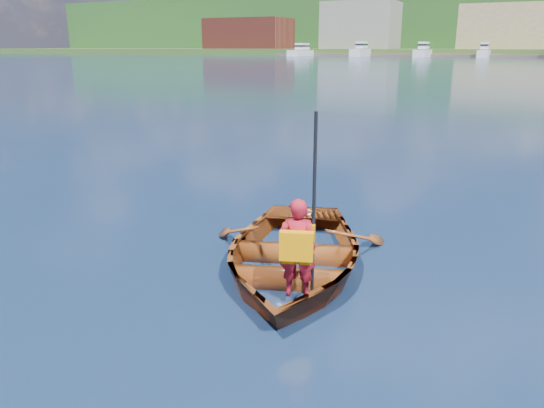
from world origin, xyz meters
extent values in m
plane|color=#121F40|center=(0.00, 0.00, 0.00)|extent=(600.00, 600.00, 0.00)
imported|color=#72350E|center=(-1.31, 0.64, 0.20)|extent=(3.37, 4.00, 0.71)
imported|color=#A51425|center=(-0.90, -0.17, 0.63)|extent=(0.45, 0.36, 1.06)
cube|color=orange|center=(-0.86, -0.28, 0.70)|extent=(0.35, 0.20, 0.30)
cube|color=orange|center=(-0.93, -0.05, 0.70)|extent=(0.35, 0.18, 0.30)
cube|color=orange|center=(-0.90, -0.17, 0.52)|extent=(0.35, 0.30, 0.05)
cylinder|color=black|center=(-0.80, 0.02, 1.06)|extent=(0.05, 0.05, 1.91)
cube|color=#2B5220|center=(0.00, 190.00, 1.00)|extent=(400.00, 80.00, 2.00)
cube|color=#23501D|center=(0.00, 240.00, 11.00)|extent=(400.00, 100.00, 22.00)
cube|color=brown|center=(-8.70, 148.00, 0.40)|extent=(159.94, 14.02, 0.80)
cube|color=brown|center=(-90.00, 165.00, 7.00)|extent=(28.00, 16.00, 10.00)
cube|color=#9B978D|center=(-50.00, 165.00, 9.00)|extent=(22.00, 16.00, 14.00)
cube|color=#9E8168|center=(-5.00, 165.00, 8.00)|extent=(30.00, 16.00, 12.00)
cube|color=silver|center=(-61.12, 143.00, 0.74)|extent=(3.42, 12.23, 1.86)
cube|color=silver|center=(-61.12, 144.22, 2.76)|extent=(2.40, 5.50, 1.80)
cube|color=black|center=(-61.12, 144.22, 2.86)|extent=(2.47, 5.75, 0.50)
cube|color=silver|center=(-43.22, 143.00, 0.90)|extent=(3.02, 10.77, 2.24)
cube|color=silver|center=(-43.22, 144.08, 3.14)|extent=(2.11, 4.85, 1.80)
cube|color=black|center=(-43.22, 144.08, 3.24)|extent=(2.17, 5.06, 0.50)
cube|color=silver|center=(-26.28, 143.00, 0.85)|extent=(3.04, 10.87, 2.13)
cube|color=silver|center=(-26.28, 144.09, 3.03)|extent=(2.13, 4.89, 1.80)
cube|color=black|center=(-26.28, 144.09, 3.13)|extent=(2.19, 5.11, 0.50)
cube|color=silver|center=(-11.17, 143.00, 0.80)|extent=(2.55, 9.09, 2.01)
cube|color=silver|center=(-11.17, 143.91, 2.91)|extent=(1.78, 4.09, 1.80)
cube|color=black|center=(-11.17, 143.91, 3.01)|extent=(1.83, 4.27, 0.50)
cylinder|color=#382314|center=(-52.59, 236.43, 12.96)|extent=(0.80, 0.80, 3.36)
sphere|color=#2F571E|center=(-52.59, 236.43, 17.44)|extent=(6.27, 6.27, 6.27)
cylinder|color=#382314|center=(-72.03, 253.71, 16.39)|extent=(0.80, 0.80, 3.30)
sphere|color=#2F571E|center=(-72.03, 253.71, 20.79)|extent=(6.16, 6.16, 6.16)
cylinder|color=#382314|center=(-11.26, 245.81, 14.67)|extent=(0.80, 0.80, 3.01)
sphere|color=#2F571E|center=(-11.26, 245.81, 18.68)|extent=(5.62, 5.62, 5.62)
cylinder|color=#382314|center=(-84.69, 256.25, 16.60)|extent=(0.80, 0.80, 2.69)
sphere|color=#2F571E|center=(-84.69, 256.25, 20.18)|extent=(5.02, 5.02, 5.02)
camera|label=1|loc=(1.08, -4.86, 2.61)|focal=35.00mm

